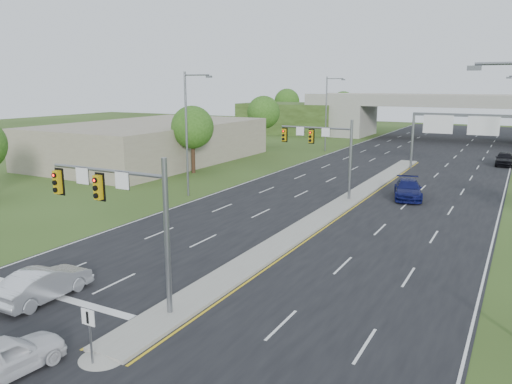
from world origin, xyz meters
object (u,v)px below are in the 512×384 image
at_px(signal_mast_near, 124,206).
at_px(car_silver, 44,284).
at_px(car_far_c, 504,159).
at_px(car_far_b, 408,189).
at_px(sign_gantry, 463,126).
at_px(keep_right_sign, 89,327).
at_px(overpass, 445,120).
at_px(signal_mast_far, 326,145).
at_px(car_white, 4,357).

xyz_separation_m(signal_mast_near, car_silver, (-3.97, -1.38, -3.93)).
relative_size(car_silver, car_far_c, 0.95).
bearing_deg(car_far_c, car_far_b, -106.53).
distance_m(sign_gantry, car_far_c, 9.83).
distance_m(keep_right_sign, overpass, 84.55).
xyz_separation_m(signal_mast_far, car_silver, (-3.97, -26.38, -3.93)).
relative_size(sign_gantry, car_far_b, 2.05).
bearing_deg(overpass, car_white, -91.41).
distance_m(signal_mast_far, sign_gantry, 21.91).
bearing_deg(keep_right_sign, car_far_c, 79.10).
distance_m(signal_mast_far, keep_right_sign, 29.71).
distance_m(signal_mast_near, keep_right_sign, 5.94).
bearing_deg(car_far_c, overpass, 110.76).
bearing_deg(car_silver, car_white, 128.35).
distance_m(sign_gantry, car_silver, 48.34).
distance_m(car_silver, car_far_c, 56.73).
bearing_deg(car_far_c, car_white, -103.64).
bearing_deg(car_silver, keep_right_sign, 152.68).
bearing_deg(overpass, signal_mast_far, -92.35).
height_order(keep_right_sign, car_far_c, keep_right_sign).
xyz_separation_m(signal_mast_far, car_far_b, (6.57, 3.42, -3.89)).
xyz_separation_m(overpass, car_far_c, (11.00, -27.40, -2.69)).
bearing_deg(car_white, sign_gantry, -92.86).
height_order(overpass, car_far_c, overpass).
bearing_deg(signal_mast_far, car_far_b, 27.47).
bearing_deg(car_silver, signal_mast_far, -99.63).
xyz_separation_m(signal_mast_near, car_white, (0.14, -6.38, -3.99)).
relative_size(car_white, car_silver, 0.90).
relative_size(signal_mast_far, car_white, 1.66).
bearing_deg(car_far_c, sign_gantry, -120.45).
bearing_deg(sign_gantry, keep_right_sign, -97.70).
relative_size(overpass, car_white, 18.98).
xyz_separation_m(signal_mast_far, car_white, (0.14, -31.38, -3.99)).
xyz_separation_m(sign_gantry, car_silver, (-12.92, -46.37, -4.45)).
xyz_separation_m(signal_mast_near, signal_mast_far, (0.00, 25.00, 0.00)).
relative_size(signal_mast_far, car_far_b, 1.24).
height_order(sign_gantry, car_white, sign_gantry).
xyz_separation_m(overpass, car_far_b, (4.31, -51.66, -2.72)).
relative_size(sign_gantry, car_far_c, 2.33).
relative_size(signal_mast_far, keep_right_sign, 3.18).
relative_size(overpass, car_far_b, 14.17).
relative_size(signal_mast_far, car_far_c, 1.41).
bearing_deg(car_white, overpass, -84.54).
xyz_separation_m(sign_gantry, overpass, (-6.68, 35.08, -1.69)).
bearing_deg(sign_gantry, car_far_c, 60.66).
distance_m(overpass, car_far_b, 51.91).
bearing_deg(keep_right_sign, car_far_b, 82.53).
xyz_separation_m(signal_mast_far, car_far_c, (13.26, 27.67, -3.86)).
bearing_deg(signal_mast_far, sign_gantry, 65.89).
bearing_deg(keep_right_sign, signal_mast_near, 116.94).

